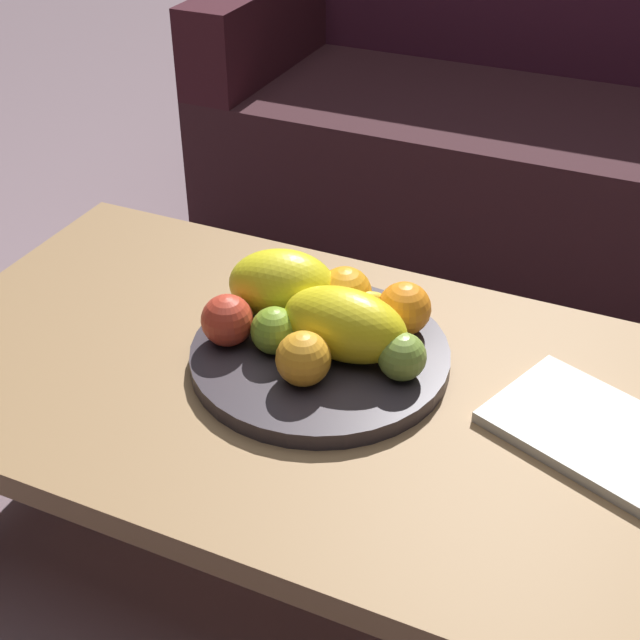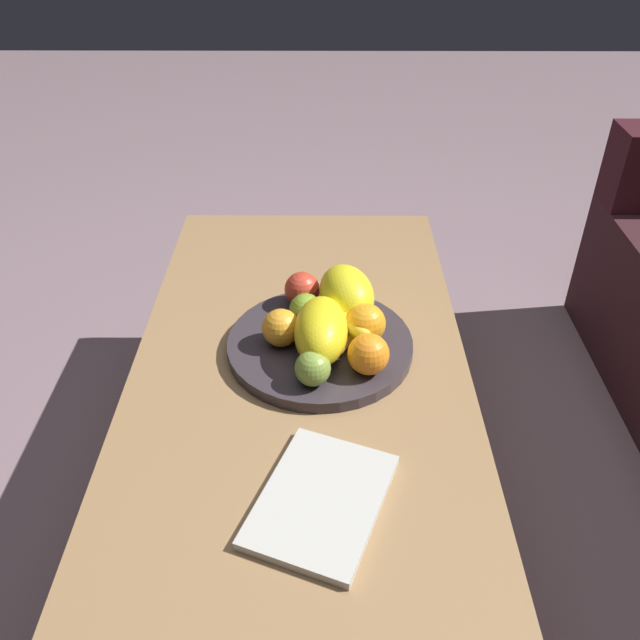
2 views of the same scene
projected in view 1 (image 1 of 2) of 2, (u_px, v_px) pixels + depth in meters
The scene contains 14 objects.
ground_plane at pixel (341, 575), 1.46m from camera, with size 8.00×8.00×0.00m, color slate.
coffee_table at pixel (345, 409), 1.26m from camera, with size 1.30×0.66×0.39m.
couch at pixel (562, 137), 2.20m from camera, with size 1.70×0.70×0.90m.
fruit_bowl at pixel (320, 356), 1.28m from camera, with size 0.37×0.37×0.03m, color #342D33.
melon_large_front at pixel (345, 324), 1.23m from camera, with size 0.18×0.10×0.10m, color yellow.
melon_smaller_beside at pixel (282, 285), 1.31m from camera, with size 0.16×0.11×0.11m, color yellow.
orange_front at pixel (303, 359), 1.19m from camera, with size 0.08×0.08×0.08m, color orange.
orange_left at pixel (404, 309), 1.29m from camera, with size 0.08×0.08×0.08m, color orange.
orange_right at pixel (345, 294), 1.32m from camera, with size 0.08×0.08×0.08m, color orange.
apple_front at pixel (402, 357), 1.20m from camera, with size 0.07×0.07×0.07m, color olive.
apple_left at pixel (226, 322), 1.26m from camera, with size 0.08×0.08×0.08m, color #C13926.
apple_right at pixel (274, 331), 1.25m from camera, with size 0.07×0.07×0.07m, color olive.
banana_bunch at pixel (336, 312), 1.30m from camera, with size 0.15×0.15×0.06m.
magazine at pixel (591, 430), 1.15m from camera, with size 0.25×0.18×0.02m, color beige.
Camera 1 is at (0.36, -0.90, 1.17)m, focal length 49.87 mm.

